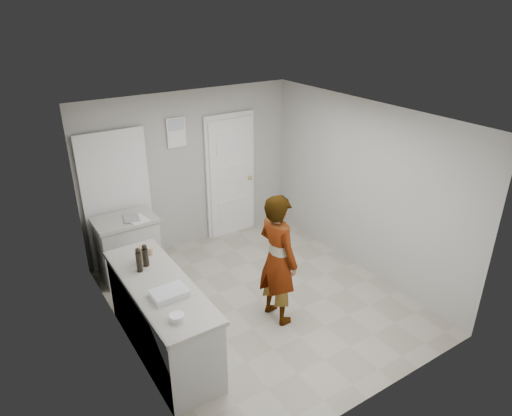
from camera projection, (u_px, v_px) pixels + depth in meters
ground at (260, 300)px, 6.18m from camera, size 4.00×4.00×0.00m
room_shell at (182, 187)px, 7.15m from camera, size 4.00×4.00×4.00m
main_counter at (162, 320)px, 5.13m from camera, size 0.64×1.96×0.93m
side_counter at (128, 249)px, 6.56m from camera, size 0.84×0.61×0.93m
person at (278, 259)px, 5.52m from camera, size 0.45×0.65×1.69m
cake_mix_box at (142, 254)px, 5.27m from camera, size 0.13×0.10×0.20m
spice_jar at (151, 252)px, 5.44m from camera, size 0.06×0.06×0.08m
oil_cruet_a at (145, 256)px, 5.19m from camera, size 0.07×0.07×0.28m
oil_cruet_b at (139, 260)px, 5.07m from camera, size 0.07×0.07×0.30m
baking_dish at (169, 293)px, 4.70m from camera, size 0.37×0.26×0.06m
egg_bowl at (177, 317)px, 4.35m from camera, size 0.14×0.14×0.06m
papers at (137, 219)px, 6.33m from camera, size 0.28×0.34×0.01m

